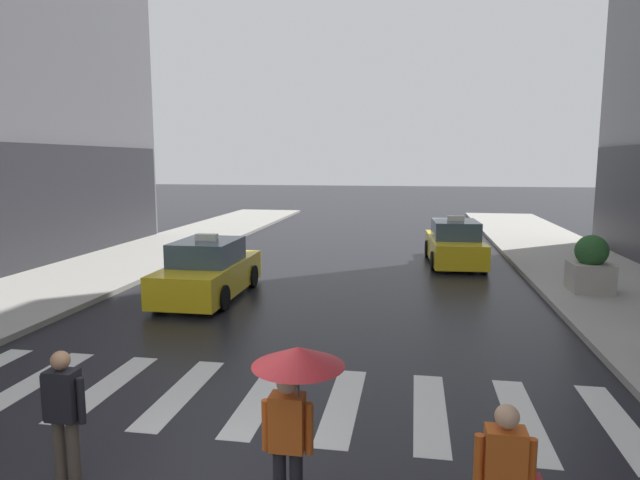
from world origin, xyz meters
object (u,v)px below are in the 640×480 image
at_px(pedestrian_with_umbrella, 294,386).
at_px(pedestrian_with_handbag, 506,480).
at_px(pedestrian_plain_coat, 64,410).
at_px(taxi_second, 455,244).
at_px(planter_mid_block, 591,266).
at_px(taxi_lead, 209,271).

xyz_separation_m(pedestrian_with_umbrella, pedestrian_with_handbag, (2.05, -0.38, -0.58)).
bearing_deg(pedestrian_with_handbag, pedestrian_plain_coat, 173.00).
relative_size(pedestrian_with_handbag, pedestrian_plain_coat, 1.00).
relative_size(taxi_second, pedestrian_with_handbag, 2.80).
xyz_separation_m(pedestrian_with_umbrella, planter_mid_block, (6.13, 11.09, -0.64)).
bearing_deg(pedestrian_plain_coat, taxi_lead, 100.68).
bearing_deg(taxi_second, planter_mid_block, -52.41).
height_order(pedestrian_plain_coat, planter_mid_block, planter_mid_block).
relative_size(pedestrian_with_umbrella, pedestrian_with_handbag, 1.18).
bearing_deg(pedestrian_plain_coat, pedestrian_with_umbrella, -4.35).
bearing_deg(taxi_second, pedestrian_with_handbag, -92.31).
relative_size(taxi_second, planter_mid_block, 2.89).
bearing_deg(taxi_lead, planter_mid_block, 10.11).
height_order(pedestrian_with_umbrella, planter_mid_block, pedestrian_with_umbrella).
bearing_deg(planter_mid_block, taxi_second, 127.59).
bearing_deg(taxi_second, pedestrian_with_umbrella, -99.81).
height_order(pedestrian_with_umbrella, pedestrian_plain_coat, pedestrian_with_umbrella).
distance_m(taxi_second, pedestrian_with_umbrella, 15.81).
relative_size(pedestrian_with_handbag, planter_mid_block, 1.03).
distance_m(taxi_second, pedestrian_with_handbag, 15.95).
bearing_deg(planter_mid_block, pedestrian_with_umbrella, -118.92).
distance_m(taxi_lead, pedestrian_with_umbrella, 10.27).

